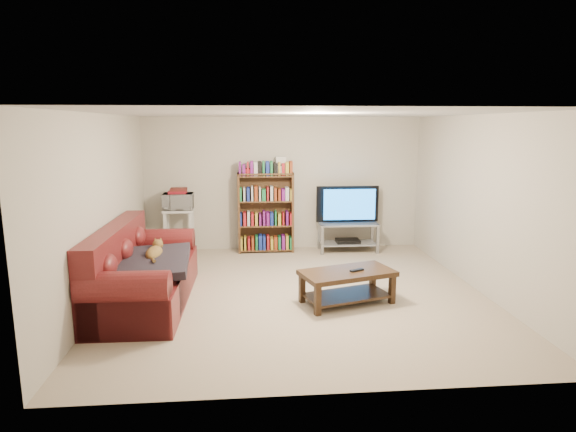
{
  "coord_description": "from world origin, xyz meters",
  "views": [
    {
      "loc": [
        -0.67,
        -6.2,
        2.26
      ],
      "look_at": [
        -0.1,
        0.4,
        1.0
      ],
      "focal_mm": 30.0,
      "sensor_mm": 36.0,
      "label": 1
    }
  ],
  "objects": [
    {
      "name": "floor",
      "position": [
        0.0,
        0.0,
        0.0
      ],
      "size": [
        5.0,
        5.0,
        0.0
      ],
      "primitive_type": "plane",
      "color": "#BBA88B",
      "rests_on": "ground"
    },
    {
      "name": "tv_stand",
      "position": [
        1.14,
        2.14,
        0.35
      ],
      "size": [
        1.06,
        0.49,
        0.53
      ],
      "rotation": [
        0.0,
        0.0,
        -0.01
      ],
      "color": "#999EA3",
      "rests_on": "floor"
    },
    {
      "name": "bookshelf",
      "position": [
        -0.34,
        2.26,
        0.74
      ],
      "size": [
        0.99,
        0.31,
        1.43
      ],
      "rotation": [
        0.0,
        0.0,
        -0.01
      ],
      "color": "#4F331B",
      "rests_on": "floor"
    },
    {
      "name": "wall_back",
      "position": [
        0.0,
        2.5,
        1.2
      ],
      "size": [
        5.0,
        0.0,
        5.0
      ],
      "primitive_type": "plane",
      "rotation": [
        1.57,
        0.0,
        0.0
      ],
      "color": "beige",
      "rests_on": "ground"
    },
    {
      "name": "shelf_clutter",
      "position": [
        -0.24,
        2.27,
        1.53
      ],
      "size": [
        0.73,
        0.22,
        0.28
      ],
      "rotation": [
        0.0,
        0.0,
        -0.01
      ],
      "color": "silver",
      "rests_on": "bookshelf"
    },
    {
      "name": "sofa",
      "position": [
        -2.06,
        -0.16,
        0.35
      ],
      "size": [
        1.05,
        2.37,
        1.0
      ],
      "rotation": [
        0.0,
        0.0,
        -0.01
      ],
      "color": "maroon",
      "rests_on": "floor"
    },
    {
      "name": "wall_right",
      "position": [
        2.5,
        0.0,
        1.2
      ],
      "size": [
        0.0,
        5.0,
        5.0
      ],
      "primitive_type": "plane",
      "rotation": [
        1.57,
        0.0,
        -1.57
      ],
      "color": "beige",
      "rests_on": "ground"
    },
    {
      "name": "coffee_table",
      "position": [
        0.59,
        -0.4,
        0.3
      ],
      "size": [
        1.3,
        0.91,
        0.43
      ],
      "rotation": [
        0.0,
        0.0,
        0.3
      ],
      "color": "#332012",
      "rests_on": "floor"
    },
    {
      "name": "ceiling",
      "position": [
        0.0,
        0.0,
        2.4
      ],
      "size": [
        5.0,
        5.0,
        0.0
      ],
      "primitive_type": "plane",
      "rotation": [
        3.14,
        0.0,
        0.0
      ],
      "color": "white",
      "rests_on": "ground"
    },
    {
      "name": "blanket",
      "position": [
        -1.87,
        -0.32,
        0.58
      ],
      "size": [
        0.99,
        1.24,
        0.19
      ],
      "primitive_type": "cube",
      "rotation": [
        0.05,
        -0.04,
        0.07
      ],
      "color": "black",
      "rests_on": "sofa"
    },
    {
      "name": "dvd_player",
      "position": [
        1.14,
        2.14,
        0.19
      ],
      "size": [
        0.42,
        0.3,
        0.06
      ],
      "primitive_type": "cube",
      "rotation": [
        0.0,
        0.0,
        -0.01
      ],
      "color": "black",
      "rests_on": "tv_stand"
    },
    {
      "name": "wall_front",
      "position": [
        0.0,
        -2.5,
        1.2
      ],
      "size": [
        5.0,
        0.0,
        5.0
      ],
      "primitive_type": "plane",
      "rotation": [
        -1.57,
        0.0,
        0.0
      ],
      "color": "beige",
      "rests_on": "ground"
    },
    {
      "name": "game_boxes",
      "position": [
        -1.86,
        2.13,
        1.12
      ],
      "size": [
        0.3,
        0.26,
        0.05
      ],
      "primitive_type": "cube",
      "rotation": [
        0.0,
        0.0,
        0.0
      ],
      "color": "maroon",
      "rests_on": "microwave"
    },
    {
      "name": "microwave_stand",
      "position": [
        -1.86,
        2.13,
        0.52
      ],
      "size": [
        0.51,
        0.37,
        0.82
      ],
      "rotation": [
        0.0,
        0.0,
        0.0
      ],
      "color": "silver",
      "rests_on": "floor"
    },
    {
      "name": "television",
      "position": [
        1.14,
        2.14,
        0.85
      ],
      "size": [
        1.13,
        0.16,
        0.65
      ],
      "primitive_type": "imported",
      "rotation": [
        0.0,
        0.0,
        3.13
      ],
      "color": "black",
      "rests_on": "tv_stand"
    },
    {
      "name": "microwave",
      "position": [
        -1.86,
        2.13,
        0.96
      ],
      "size": [
        0.51,
        0.34,
        0.28
      ],
      "primitive_type": "imported",
      "rotation": [
        0.0,
        0.0,
        0.0
      ],
      "color": "silver",
      "rests_on": "microwave_stand"
    },
    {
      "name": "remote",
      "position": [
        0.71,
        -0.42,
        0.44
      ],
      "size": [
        0.2,
        0.13,
        0.02
      ],
      "primitive_type": "cube",
      "rotation": [
        0.0,
        0.0,
        0.45
      ],
      "color": "black",
      "rests_on": "coffee_table"
    },
    {
      "name": "wall_left",
      "position": [
        -2.5,
        0.0,
        1.2
      ],
      "size": [
        0.0,
        5.0,
        5.0
      ],
      "primitive_type": "plane",
      "rotation": [
        1.57,
        0.0,
        1.57
      ],
      "color": "beige",
      "rests_on": "ground"
    },
    {
      "name": "cat",
      "position": [
        -1.87,
        -0.1,
        0.64
      ],
      "size": [
        0.27,
        0.64,
        0.19
      ],
      "primitive_type": null,
      "rotation": [
        0.0,
        0.0,
        -0.01
      ],
      "color": "brown",
      "rests_on": "sofa"
    }
  ]
}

